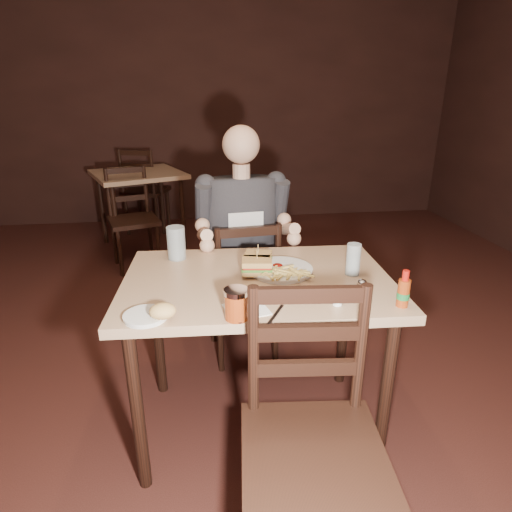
{
  "coord_description": "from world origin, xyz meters",
  "views": [
    {
      "loc": [
        -0.07,
        -1.8,
        1.5
      ],
      "look_at": [
        0.16,
        -0.12,
        0.85
      ],
      "focal_mm": 30.0,
      "sensor_mm": 36.0,
      "label": 1
    }
  ],
  "objects": [
    {
      "name": "room_shell",
      "position": [
        0.0,
        0.0,
        1.4
      ],
      "size": [
        7.0,
        7.0,
        7.0
      ],
      "color": "black",
      "rests_on": "ground"
    },
    {
      "name": "main_table",
      "position": [
        0.16,
        -0.17,
        0.68
      ],
      "size": [
        1.15,
        0.8,
        0.77
      ],
      "rotation": [
        0.0,
        0.0,
        -0.05
      ],
      "color": "tan",
      "rests_on": "ground"
    },
    {
      "name": "bg_table",
      "position": [
        -0.66,
        2.5,
        0.68
      ],
      "size": [
        1.04,
        1.04,
        0.77
      ],
      "rotation": [
        0.0,
        0.0,
        0.38
      ],
      "color": "tan",
      "rests_on": "ground"
    },
    {
      "name": "chair_far",
      "position": [
        0.15,
        0.45,
        0.43
      ],
      "size": [
        0.44,
        0.47,
        0.86
      ],
      "primitive_type": null,
      "rotation": [
        0.0,
        0.0,
        3.24
      ],
      "color": "black",
      "rests_on": "ground"
    },
    {
      "name": "chair_near",
      "position": [
        0.24,
        -0.83,
        0.47
      ],
      "size": [
        0.48,
        0.52,
        0.94
      ],
      "primitive_type": null,
      "rotation": [
        0.0,
        0.0,
        -0.1
      ],
      "color": "black",
      "rests_on": "ground"
    },
    {
      "name": "bg_chair_far",
      "position": [
        -0.66,
        3.05,
        0.47
      ],
      "size": [
        0.56,
        0.58,
        0.94
      ],
      "primitive_type": null,
      "rotation": [
        0.0,
        0.0,
        2.84
      ],
      "color": "black",
      "rests_on": "ground"
    },
    {
      "name": "bg_chair_near",
      "position": [
        -0.66,
        1.95,
        0.44
      ],
      "size": [
        0.52,
        0.55,
        0.88
      ],
      "primitive_type": null,
      "rotation": [
        0.0,
        0.0,
        0.31
      ],
      "color": "black",
      "rests_on": "ground"
    },
    {
      "name": "diner",
      "position": [
        0.16,
        0.41,
        0.89
      ],
      "size": [
        0.56,
        0.46,
        0.9
      ],
      "primitive_type": null,
      "rotation": [
        0.0,
        0.0,
        0.1
      ],
      "color": "#2B2B30",
      "rests_on": "chair_far"
    },
    {
      "name": "dinner_plate",
      "position": [
        0.27,
        -0.12,
        0.78
      ],
      "size": [
        0.28,
        0.28,
        0.02
      ],
      "primitive_type": "cylinder",
      "rotation": [
        0.0,
        0.0,
        -0.05
      ],
      "color": "white",
      "rests_on": "main_table"
    },
    {
      "name": "sandwich_left",
      "position": [
        0.17,
        -0.07,
        0.83
      ],
      "size": [
        0.13,
        0.12,
        0.1
      ],
      "primitive_type": null,
      "rotation": [
        0.0,
        0.0,
        -0.27
      ],
      "color": "tan",
      "rests_on": "dinner_plate"
    },
    {
      "name": "sandwich_right",
      "position": [
        0.16,
        -0.15,
        0.84
      ],
      "size": [
        0.14,
        0.12,
        0.1
      ],
      "primitive_type": null,
      "rotation": [
        0.0,
        0.0,
        -0.13
      ],
      "color": "tan",
      "rests_on": "dinner_plate"
    },
    {
      "name": "fries_pile",
      "position": [
        0.27,
        -0.2,
        0.8
      ],
      "size": [
        0.24,
        0.17,
        0.04
      ],
      "primitive_type": null,
      "rotation": [
        0.0,
        0.0,
        -0.05
      ],
      "color": "#DCBD61",
      "rests_on": "dinner_plate"
    },
    {
      "name": "ketchup_dollop",
      "position": [
        0.26,
        -0.09,
        0.79
      ],
      "size": [
        0.05,
        0.05,
        0.01
      ],
      "primitive_type": "ellipsoid",
      "rotation": [
        0.0,
        0.0,
        -0.05
      ],
      "color": "maroon",
      "rests_on": "dinner_plate"
    },
    {
      "name": "glass_left",
      "position": [
        -0.19,
        0.1,
        0.85
      ],
      "size": [
        0.09,
        0.09,
        0.15
      ],
      "primitive_type": "cylinder",
      "rotation": [
        0.0,
        0.0,
        -0.05
      ],
      "color": "silver",
      "rests_on": "main_table"
    },
    {
      "name": "glass_right",
      "position": [
        0.56,
        -0.19,
        0.84
      ],
      "size": [
        0.06,
        0.06,
        0.14
      ],
      "primitive_type": "cylinder",
      "rotation": [
        0.0,
        0.0,
        -0.05
      ],
      "color": "silver",
      "rests_on": "main_table"
    },
    {
      "name": "hot_sauce",
      "position": [
        0.64,
        -0.49,
        0.84
      ],
      "size": [
        0.05,
        0.05,
        0.14
      ],
      "primitive_type": null,
      "rotation": [
        0.0,
        0.0,
        -0.05
      ],
      "color": "#903410",
      "rests_on": "main_table"
    },
    {
      "name": "salt_shaker",
      "position": [
        0.41,
        -0.45,
        0.8
      ],
      "size": [
        0.04,
        0.04,
        0.06
      ],
      "primitive_type": null,
      "rotation": [
        0.0,
        0.0,
        -0.05
      ],
      "color": "white",
      "rests_on": "main_table"
    },
    {
      "name": "pepper_shaker",
      "position": [
        0.52,
        -0.4,
        0.8
      ],
      "size": [
        0.04,
        0.04,
        0.07
      ],
      "primitive_type": null,
      "rotation": [
        0.0,
        0.0,
        -0.05
      ],
      "color": "#38332D",
      "rests_on": "main_table"
    },
    {
      "name": "syrup_dispenser",
      "position": [
        0.04,
        -0.5,
        0.83
      ],
      "size": [
        0.09,
        0.09,
        0.11
      ],
      "primitive_type": null,
      "rotation": [
        0.0,
        0.0,
        -0.05
      ],
      "color": "#903410",
      "rests_on": "main_table"
    },
    {
      "name": "napkin",
      "position": [
        0.08,
        -0.44,
        0.77
      ],
      "size": [
        0.17,
        0.17,
        0.0
      ],
      "primitive_type": "cube",
      "rotation": [
        0.0,
        0.0,
        0.23
      ],
      "color": "white",
      "rests_on": "main_table"
    },
    {
      "name": "knife",
      "position": [
        0.06,
        -0.45,
        0.78
      ],
      "size": [
        0.04,
        0.19,
        0.0
      ],
      "primitive_type": "cube",
      "rotation": [
        0.0,
        0.0,
        -0.17
      ],
      "color": "silver",
      "rests_on": "napkin"
    },
    {
      "name": "fork",
      "position": [
        0.17,
        -0.5,
        0.78
      ],
      "size": [
        0.08,
        0.13,
        0.0
      ],
      "primitive_type": "cube",
      "rotation": [
        0.0,
        0.0,
        -0.51
      ],
      "color": "silver",
      "rests_on": "napkin"
    },
    {
      "name": "side_plate",
      "position": [
        -0.27,
        -0.46,
        0.78
      ],
      "size": [
        0.15,
        0.15,
        0.01
      ],
      "primitive_type": "cylinder",
      "rotation": [
        0.0,
        0.0,
        -0.05
      ],
      "color": "white",
      "rests_on": "main_table"
    },
    {
      "name": "bread_roll",
      "position": [
        -0.21,
        -0.49,
        0.81
      ],
      "size": [
        0.09,
        0.08,
        0.05
      ],
      "primitive_type": "ellipsoid",
      "rotation": [
        0.0,
        0.0,
        -0.05
      ],
      "color": "#DDAB60",
      "rests_on": "side_plate"
    }
  ]
}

